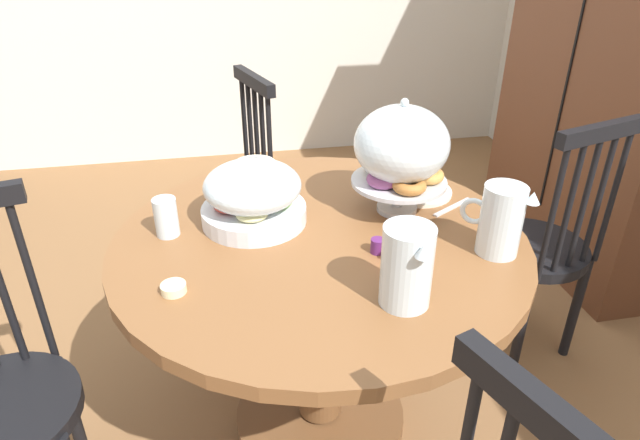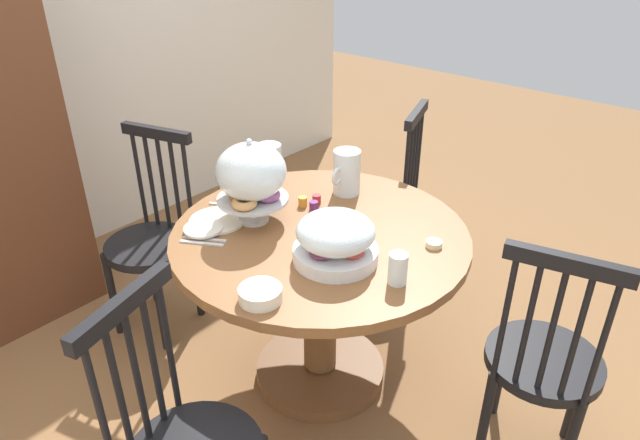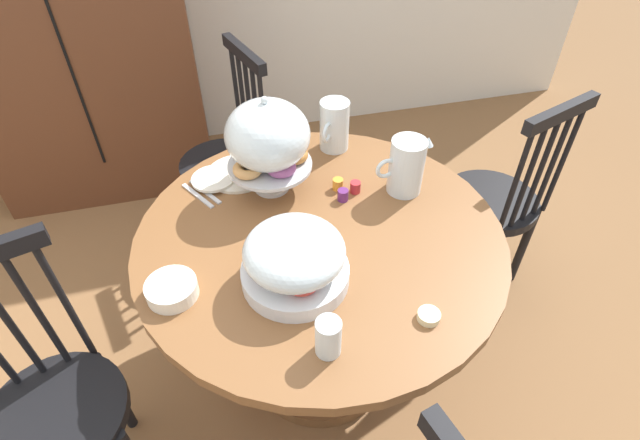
# 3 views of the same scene
# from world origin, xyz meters

# --- Properties ---
(ground_plane) EXTENTS (10.00, 10.00, 0.00)m
(ground_plane) POSITION_xyz_m (0.00, 0.00, 0.00)
(ground_plane) COLOR brown
(wooden_armoire) EXTENTS (1.18, 0.60, 1.96)m
(wooden_armoire) POSITION_xyz_m (-0.74, 1.50, 0.98)
(wooden_armoire) COLOR brown
(wooden_armoire) RESTS_ON ground_plane
(dining_table) EXTENTS (1.15, 1.15, 0.74)m
(dining_table) POSITION_xyz_m (0.10, -0.04, 0.52)
(dining_table) COLOR brown
(dining_table) RESTS_ON ground_plane
(windsor_chair_facing_door) EXTENTS (0.42, 0.42, 0.97)m
(windsor_chair_facing_door) POSITION_xyz_m (-0.12, 0.80, 0.45)
(windsor_chair_facing_door) COLOR black
(windsor_chair_facing_door) RESTS_ON ground_plane
(windsor_chair_far_side) EXTENTS (0.42, 0.42, 0.97)m
(windsor_chair_far_side) POSITION_xyz_m (-0.74, -0.27, 0.45)
(windsor_chair_far_side) COLOR black
(windsor_chair_far_side) RESTS_ON ground_plane
(pastry_stand_with_dome) EXTENTS (0.28, 0.28, 0.34)m
(pastry_stand_with_dome) POSITION_xyz_m (-0.00, 0.22, 0.94)
(pastry_stand_with_dome) COLOR silver
(pastry_stand_with_dome) RESTS_ON dining_table
(fruit_platter_covered) EXTENTS (0.30, 0.30, 0.18)m
(fruit_platter_covered) POSITION_xyz_m (-0.01, -0.21, 0.83)
(fruit_platter_covered) COLOR silver
(fruit_platter_covered) RESTS_ON dining_table
(orange_juice_pitcher) EXTENTS (0.14, 0.17, 0.19)m
(orange_juice_pitcher) POSITION_xyz_m (0.27, 0.40, 0.83)
(orange_juice_pitcher) COLOR silver
(orange_juice_pitcher) RESTS_ON dining_table
(milk_pitcher) EXTENTS (0.20, 0.12, 0.19)m
(milk_pitcher) POSITION_xyz_m (0.43, 0.09, 0.83)
(milk_pitcher) COLOR silver
(milk_pitcher) RESTS_ON dining_table
(china_plate_large) EXTENTS (0.22, 0.22, 0.01)m
(china_plate_large) POSITION_xyz_m (-0.10, 0.32, 0.75)
(china_plate_large) COLOR white
(china_plate_large) RESTS_ON dining_table
(china_plate_small) EXTENTS (0.15, 0.15, 0.01)m
(china_plate_small) POSITION_xyz_m (-0.19, 0.29, 0.76)
(china_plate_small) COLOR white
(china_plate_small) RESTS_ON china_plate_large
(cereal_bowl) EXTENTS (0.14, 0.14, 0.04)m
(cereal_bowl) POSITION_xyz_m (-0.34, -0.18, 0.76)
(cereal_bowl) COLOR white
(cereal_bowl) RESTS_ON dining_table
(drinking_glass) EXTENTS (0.06, 0.06, 0.11)m
(drinking_glass) POSITION_xyz_m (0.02, -0.45, 0.80)
(drinking_glass) COLOR silver
(drinking_glass) RESTS_ON dining_table
(butter_dish) EXTENTS (0.06, 0.06, 0.02)m
(butter_dish) POSITION_xyz_m (0.30, -0.43, 0.75)
(butter_dish) COLOR beige
(butter_dish) RESTS_ON dining_table
(jam_jar_strawberry) EXTENTS (0.04, 0.04, 0.04)m
(jam_jar_strawberry) POSITION_xyz_m (0.27, 0.12, 0.76)
(jam_jar_strawberry) COLOR #B7282D
(jam_jar_strawberry) RESTS_ON dining_table
(jam_jar_apricot) EXTENTS (0.04, 0.04, 0.04)m
(jam_jar_apricot) POSITION_xyz_m (0.22, 0.15, 0.76)
(jam_jar_apricot) COLOR orange
(jam_jar_apricot) RESTS_ON dining_table
(jam_jar_grape) EXTENTS (0.04, 0.04, 0.04)m
(jam_jar_grape) POSITION_xyz_m (0.22, 0.09, 0.76)
(jam_jar_grape) COLOR #5B2366
(jam_jar_grape) RESTS_ON dining_table
(table_knife) EXTENTS (0.10, 0.15, 0.01)m
(table_knife) POSITION_xyz_m (-0.22, 0.25, 0.74)
(table_knife) COLOR silver
(table_knife) RESTS_ON dining_table
(dinner_fork) EXTENTS (0.10, 0.15, 0.01)m
(dinner_fork) POSITION_xyz_m (-0.25, 0.23, 0.74)
(dinner_fork) COLOR silver
(dinner_fork) RESTS_ON dining_table
(soup_spoon) EXTENTS (0.10, 0.15, 0.01)m
(soup_spoon) POSITION_xyz_m (0.02, 0.39, 0.74)
(soup_spoon) COLOR silver
(soup_spoon) RESTS_ON dining_table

